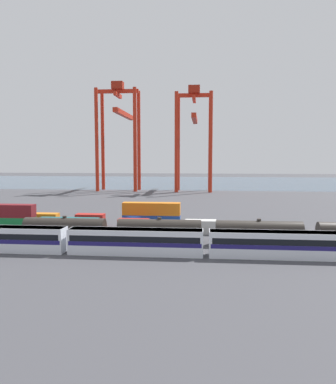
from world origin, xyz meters
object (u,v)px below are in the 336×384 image
(passenger_train, at_px, (136,240))
(gantry_crane_central, at_px, (194,128))
(shipping_container_2, at_px, (69,224))
(shipping_container_8, at_px, (90,220))
(shipping_container_7, at_px, (31,219))
(freight_tank_row, at_px, (259,233))
(gantry_crane_west, at_px, (120,125))

(passenger_train, bearing_deg, gantry_crane_central, 86.83)
(shipping_container_2, height_order, gantry_crane_central, gantry_crane_central)
(passenger_train, xyz_separation_m, shipping_container_2, (-16.63, 16.70, -0.84))
(shipping_container_8, bearing_deg, shipping_container_7, 180.00)
(freight_tank_row, height_order, gantry_crane_central, gantry_crane_central)
(passenger_train, distance_m, gantry_crane_central, 111.56)
(shipping_container_7, distance_m, shipping_container_8, 13.22)
(shipping_container_2, distance_m, shipping_container_7, 11.85)
(gantry_crane_west, bearing_deg, shipping_container_2, -83.86)
(shipping_container_2, bearing_deg, gantry_crane_central, 76.17)
(freight_tank_row, relative_size, shipping_container_2, 6.70)
(shipping_container_8, xyz_separation_m, gantry_crane_central, (19.86, 86.35, 25.51))
(freight_tank_row, bearing_deg, gantry_crane_west, 114.35)
(shipping_container_7, bearing_deg, passenger_train, -39.46)
(shipping_container_8, relative_size, gantry_crane_central, 0.14)
(shipping_container_7, bearing_deg, gantry_crane_west, 89.68)
(freight_tank_row, height_order, shipping_container_7, freight_tank_row)
(gantry_crane_central, bearing_deg, gantry_crane_west, 178.89)
(passenger_train, height_order, gantry_crane_west, gantry_crane_west)
(shipping_container_2, distance_m, gantry_crane_west, 96.97)
(shipping_container_2, distance_m, shipping_container_8, 6.24)
(shipping_container_2, bearing_deg, freight_tank_row, -14.32)
(gantry_crane_west, distance_m, gantry_crane_central, 32.63)
(passenger_train, distance_m, shipping_container_7, 35.08)
(gantry_crane_west, bearing_deg, passenger_train, -76.33)
(gantry_crane_west, bearing_deg, shipping_container_7, -90.32)
(shipping_container_7, relative_size, gantry_crane_central, 0.27)
(shipping_container_2, xyz_separation_m, gantry_crane_west, (-9.95, 92.57, 27.12))
(passenger_train, xyz_separation_m, freight_tank_row, (19.48, 7.49, 0.03))
(freight_tank_row, relative_size, gantry_crane_west, 1.74)
(passenger_train, height_order, freight_tank_row, freight_tank_row)
(passenger_train, distance_m, shipping_container_2, 23.58)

